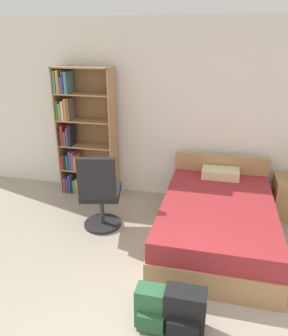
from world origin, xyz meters
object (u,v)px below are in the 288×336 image
Objects in this scene: bed at (217,218)px; office_chair at (100,194)px; bookshelf at (79,133)px; backpack_green at (153,308)px; backpack_black at (185,313)px.

office_chair is at bearing -174.12° from bed.
bed is 1.98× the size of office_chair.
backpack_green is at bearing -54.79° from bookshelf.
bookshelf reaches higher than backpack_black.
backpack_green is (1.65, -2.34, -0.79)m from bookshelf.
backpack_black is at bearing -97.81° from bed.
bookshelf is at bearing 129.30° from backpack_black.
backpack_black is (1.24, -1.34, -0.31)m from office_chair.
bookshelf is at bearing 158.07° from bed.
bookshelf is 2.40m from bed.
backpack_black is (0.27, -0.01, 0.02)m from backpack_green.
bookshelf is 0.94× the size of bed.
office_chair is 2.59× the size of backpack_black.
bed is (2.13, -0.86, -0.70)m from bookshelf.
bookshelf is at bearing 124.37° from office_chair.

